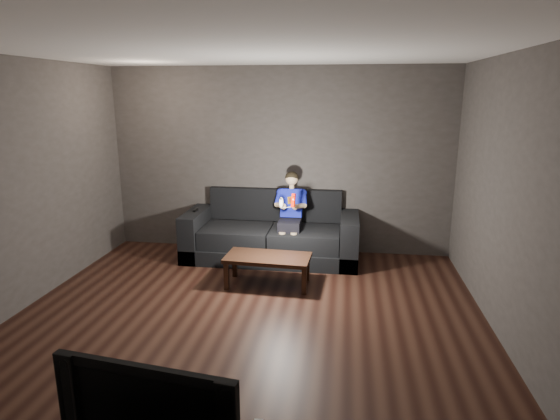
# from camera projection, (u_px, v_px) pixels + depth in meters

# --- Properties ---
(floor) EXTENTS (5.00, 5.00, 0.00)m
(floor) POSITION_uv_depth(u_px,v_px,m) (244.00, 327.00, 4.77)
(floor) COLOR black
(floor) RESTS_ON ground
(back_wall) EXTENTS (5.00, 0.04, 2.70)m
(back_wall) POSITION_uv_depth(u_px,v_px,m) (279.00, 161.00, 6.85)
(back_wall) COLOR #3C3734
(back_wall) RESTS_ON ground
(front_wall) EXTENTS (5.00, 0.04, 2.70)m
(front_wall) POSITION_uv_depth(u_px,v_px,m) (115.00, 321.00, 2.05)
(front_wall) COLOR #3C3734
(front_wall) RESTS_ON ground
(left_wall) EXTENTS (0.04, 5.00, 2.70)m
(left_wall) POSITION_uv_depth(u_px,v_px,m) (3.00, 190.00, 4.79)
(left_wall) COLOR #3C3734
(left_wall) RESTS_ON ground
(right_wall) EXTENTS (0.04, 5.00, 2.70)m
(right_wall) POSITION_uv_depth(u_px,v_px,m) (520.00, 207.00, 4.10)
(right_wall) COLOR #3C3734
(right_wall) RESTS_ON ground
(ceiling) EXTENTS (5.00, 5.00, 0.02)m
(ceiling) POSITION_uv_depth(u_px,v_px,m) (238.00, 48.00, 4.12)
(ceiling) COLOR white
(ceiling) RESTS_ON back_wall
(sofa) EXTENTS (2.45, 1.06, 0.95)m
(sofa) POSITION_uv_depth(u_px,v_px,m) (272.00, 236.00, 6.74)
(sofa) COLOR black
(sofa) RESTS_ON floor
(child) EXTENTS (0.45, 0.55, 1.11)m
(child) POSITION_uv_depth(u_px,v_px,m) (291.00, 207.00, 6.52)
(child) COLOR black
(child) RESTS_ON sofa
(wii_remote_red) EXTENTS (0.06, 0.08, 0.18)m
(wii_remote_red) POSITION_uv_depth(u_px,v_px,m) (293.00, 200.00, 6.05)
(wii_remote_red) COLOR #EC1500
(wii_remote_red) RESTS_ON child
(nunchuk_white) EXTENTS (0.06, 0.09, 0.15)m
(nunchuk_white) POSITION_uv_depth(u_px,v_px,m) (281.00, 202.00, 6.09)
(nunchuk_white) COLOR white
(nunchuk_white) RESTS_ON child
(wii_remote_black) EXTENTS (0.04, 0.16, 0.03)m
(wii_remote_black) POSITION_uv_depth(u_px,v_px,m) (195.00, 210.00, 6.72)
(wii_remote_black) COLOR black
(wii_remote_black) RESTS_ON sofa
(coffee_table) EXTENTS (1.06, 0.57, 0.38)m
(coffee_table) POSITION_uv_depth(u_px,v_px,m) (268.00, 260.00, 5.74)
(coffee_table) COLOR black
(coffee_table) RESTS_ON floor
(tv) EXTENTS (0.99, 0.26, 0.57)m
(tv) POSITION_uv_depth(u_px,v_px,m) (156.00, 404.00, 2.40)
(tv) COLOR black
(tv) RESTS_ON media_console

